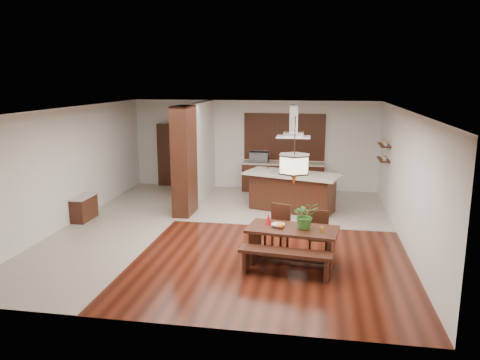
% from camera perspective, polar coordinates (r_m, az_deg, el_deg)
% --- Properties ---
extents(room_shell, '(9.00, 9.04, 2.92)m').
position_cam_1_polar(room_shell, '(10.89, -1.56, 4.24)').
color(room_shell, '#331109').
rests_on(room_shell, ground).
extents(tile_hallway, '(2.50, 9.00, 0.01)m').
position_cam_1_polar(tile_hallway, '(12.16, -14.38, -5.23)').
color(tile_hallway, '#B5A797').
rests_on(tile_hallway, ground).
extents(tile_kitchen, '(5.50, 4.00, 0.01)m').
position_cam_1_polar(tile_kitchen, '(13.58, 5.72, -3.07)').
color(tile_kitchen, '#B5A797').
rests_on(tile_kitchen, ground).
extents(soffit_band, '(8.00, 9.00, 0.02)m').
position_cam_1_polar(soffit_band, '(10.80, -1.59, 8.56)').
color(soffit_band, '#3B230E').
rests_on(soffit_band, room_shell).
extents(partition_pier, '(0.45, 1.00, 2.90)m').
position_cam_1_polar(partition_pier, '(12.46, -6.81, 2.33)').
color(partition_pier, black).
rests_on(partition_pier, ground).
extents(partition_stub, '(0.18, 2.40, 2.90)m').
position_cam_1_polar(partition_stub, '(14.46, -4.48, 3.75)').
color(partition_stub, silver).
rests_on(partition_stub, ground).
extents(hallway_console, '(0.37, 0.88, 0.63)m').
position_cam_1_polar(hallway_console, '(12.71, -18.47, -3.28)').
color(hallway_console, black).
rests_on(hallway_console, ground).
extents(hallway_doorway, '(1.10, 0.20, 2.10)m').
position_cam_1_polar(hallway_doorway, '(15.92, -8.05, 2.99)').
color(hallway_doorway, black).
rests_on(hallway_doorway, ground).
extents(rear_counter, '(2.60, 0.62, 0.95)m').
position_cam_1_polar(rear_counter, '(15.14, 5.26, 0.37)').
color(rear_counter, black).
rests_on(rear_counter, ground).
extents(kitchen_window, '(2.60, 0.08, 1.50)m').
position_cam_1_polar(kitchen_window, '(15.19, 5.43, 5.28)').
color(kitchen_window, '#955C2C').
rests_on(kitchen_window, room_shell).
extents(shelf_lower, '(0.26, 0.90, 0.04)m').
position_cam_1_polar(shelf_lower, '(13.47, 17.07, 2.40)').
color(shelf_lower, black).
rests_on(shelf_lower, room_shell).
extents(shelf_upper, '(0.26, 0.90, 0.04)m').
position_cam_1_polar(shelf_upper, '(13.42, 17.18, 4.08)').
color(shelf_upper, black).
rests_on(shelf_upper, room_shell).
extents(dining_table, '(1.85, 1.10, 0.73)m').
position_cam_1_polar(dining_table, '(9.28, 6.40, -6.96)').
color(dining_table, black).
rests_on(dining_table, ground).
extents(dining_bench, '(1.75, 0.57, 0.48)m').
position_cam_1_polar(dining_bench, '(8.81, 5.56, -10.06)').
color(dining_bench, black).
rests_on(dining_bench, ground).
extents(dining_chair_left, '(0.56, 0.56, 1.00)m').
position_cam_1_polar(dining_chair_left, '(9.88, 4.49, -5.97)').
color(dining_chair_left, black).
rests_on(dining_chair_left, ground).
extents(dining_chair_right, '(0.41, 0.41, 0.93)m').
position_cam_1_polar(dining_chair_right, '(9.74, 9.53, -6.58)').
color(dining_chair_right, black).
rests_on(dining_chair_right, ground).
extents(pendant_lantern, '(0.64, 0.64, 1.31)m').
position_cam_1_polar(pendant_lantern, '(8.87, 6.66, 3.52)').
color(pendant_lantern, beige).
rests_on(pendant_lantern, room_shell).
extents(foliage_plant, '(0.58, 0.54, 0.54)m').
position_cam_1_polar(foliage_plant, '(9.15, 7.96, -4.27)').
color(foliage_plant, '#317025').
rests_on(foliage_plant, dining_table).
extents(fruit_bowl, '(0.28, 0.28, 0.06)m').
position_cam_1_polar(fruit_bowl, '(9.25, 4.66, -5.54)').
color(fruit_bowl, beige).
rests_on(fruit_bowl, dining_table).
extents(napkin_cone, '(0.18, 0.18, 0.22)m').
position_cam_1_polar(napkin_cone, '(9.38, 3.48, -4.76)').
color(napkin_cone, red).
rests_on(napkin_cone, dining_table).
extents(gold_ornament, '(0.09, 0.09, 0.11)m').
position_cam_1_polar(gold_ornament, '(9.04, 9.91, -5.96)').
color(gold_ornament, gold).
rests_on(gold_ornament, dining_table).
extents(kitchen_island, '(2.79, 1.84, 1.06)m').
position_cam_1_polar(kitchen_island, '(12.94, 6.37, -1.38)').
color(kitchen_island, black).
rests_on(kitchen_island, ground).
extents(range_hood, '(0.90, 0.55, 0.87)m').
position_cam_1_polar(range_hood, '(12.64, 6.58, 7.11)').
color(range_hood, silver).
rests_on(range_hood, room_shell).
extents(island_cup, '(0.14, 0.14, 0.09)m').
position_cam_1_polar(island_cup, '(12.75, 8.13, 0.94)').
color(island_cup, silver).
rests_on(island_cup, kitchen_island).
extents(microwave, '(0.61, 0.41, 0.33)m').
position_cam_1_polar(microwave, '(15.08, 2.36, 2.84)').
color(microwave, '#AEB0B5').
rests_on(microwave, rear_counter).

